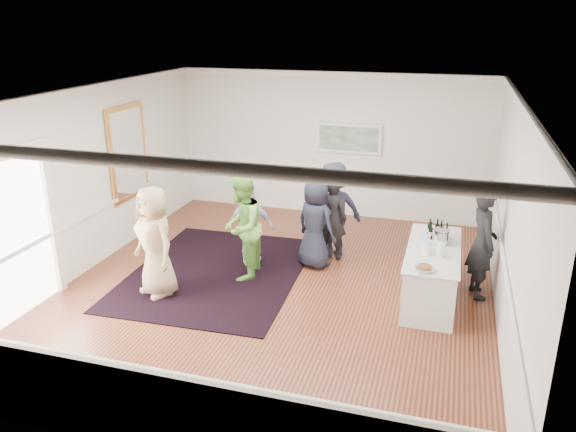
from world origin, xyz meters
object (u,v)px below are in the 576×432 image
(guest_green, at_px, (242,227))
(guest_navy, at_px, (315,223))
(nut_bowl, at_px, (424,268))
(bartender, at_px, (482,243))
(guest_dark_a, at_px, (334,210))
(guest_tan, at_px, (155,242))
(guest_lilac, at_px, (251,226))
(ice_bucket, at_px, (441,237))
(guest_dark_b, at_px, (332,218))
(serving_table, at_px, (431,273))

(guest_green, distance_m, guest_navy, 1.35)
(guest_navy, xyz_separation_m, nut_bowl, (2.00, -1.56, 0.09))
(bartender, height_order, guest_dark_a, bartender)
(guest_tan, xyz_separation_m, guest_dark_a, (2.39, 2.38, -0.01))
(guest_lilac, xyz_separation_m, ice_bucket, (3.33, -0.27, 0.26))
(guest_navy, bearing_deg, guest_tan, 66.17)
(guest_green, xyz_separation_m, guest_lilac, (-0.06, 0.59, -0.20))
(guest_green, height_order, nut_bowl, guest_green)
(guest_tan, bearing_deg, guest_dark_a, 74.57)
(guest_dark_b, bearing_deg, guest_dark_a, -80.37)
(guest_dark_b, bearing_deg, guest_lilac, 34.38)
(nut_bowl, bearing_deg, guest_dark_b, 131.69)
(serving_table, height_order, ice_bucket, ice_bucket)
(guest_dark_a, height_order, guest_dark_b, guest_dark_a)
(serving_table, bearing_deg, guest_dark_b, 149.01)
(ice_bucket, bearing_deg, guest_dark_b, 155.18)
(guest_dark_b, height_order, guest_navy, guest_navy)
(guest_tan, relative_size, guest_navy, 1.12)
(ice_bucket, bearing_deg, nut_bowl, -99.61)
(bartender, height_order, ice_bucket, bartender)
(bartender, xyz_separation_m, guest_green, (-3.90, -0.45, 0.01))
(bartender, distance_m, guest_green, 3.93)
(serving_table, xyz_separation_m, guest_dark_b, (-1.88, 1.13, 0.35))
(guest_dark_b, height_order, nut_bowl, guest_dark_b)
(ice_bucket, xyz_separation_m, nut_bowl, (-0.19, -1.10, -0.08))
(guest_tan, bearing_deg, bartender, 45.79)
(guest_dark_a, height_order, nut_bowl, guest_dark_a)
(guest_tan, relative_size, guest_dark_a, 1.02)
(guest_green, bearing_deg, guest_dark_a, 131.50)
(nut_bowl, bearing_deg, serving_table, 84.09)
(guest_lilac, xyz_separation_m, guest_navy, (1.14, 0.20, 0.10))
(guest_tan, distance_m, guest_dark_b, 3.28)
(guest_green, relative_size, guest_dark_b, 1.17)
(guest_tan, distance_m, ice_bucket, 4.57)
(ice_bucket, bearing_deg, serving_table, -113.59)
(guest_lilac, bearing_deg, serving_table, 167.93)
(serving_table, distance_m, guest_navy, 2.23)
(guest_tan, bearing_deg, guest_navy, 69.02)
(bartender, xyz_separation_m, guest_tan, (-5.01, -1.44, 0.00))
(bartender, bearing_deg, serving_table, 99.68)
(guest_lilac, distance_m, ice_bucket, 3.35)
(guest_dark_b, xyz_separation_m, guest_navy, (-0.21, -0.45, 0.03))
(guest_tan, height_order, guest_green, guest_green)
(ice_bucket, bearing_deg, guest_lilac, 175.43)
(guest_tan, relative_size, guest_lilac, 1.27)
(guest_green, bearing_deg, nut_bowl, 70.50)
(guest_dark_b, xyz_separation_m, nut_bowl, (1.79, -2.01, 0.12))
(bartender, relative_size, guest_green, 0.99)
(bartender, bearing_deg, guest_tan, 91.03)
(nut_bowl, bearing_deg, guest_tan, -176.88)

